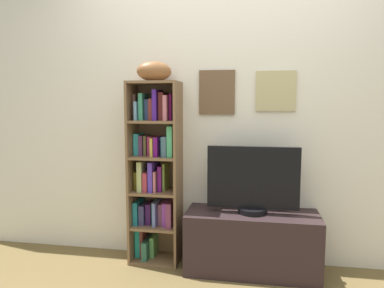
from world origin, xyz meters
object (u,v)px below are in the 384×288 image
(football, at_px, (154,71))
(bookshelf, at_px, (155,172))
(tv_stand, at_px, (252,242))
(television, at_px, (253,181))

(football, bearing_deg, bookshelf, 112.61)
(bookshelf, xyz_separation_m, tv_stand, (0.79, -0.09, -0.51))
(football, bearing_deg, television, -4.63)
(bookshelf, height_order, television, bookshelf)
(football, relative_size, television, 0.40)
(bookshelf, distance_m, television, 0.80)
(bookshelf, bearing_deg, football, -67.39)
(football, height_order, tv_stand, football)
(football, xyz_separation_m, tv_stand, (0.78, -0.06, -1.32))
(bookshelf, xyz_separation_m, football, (0.01, -0.03, 0.81))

